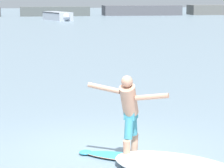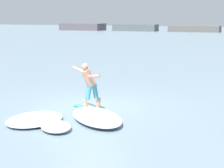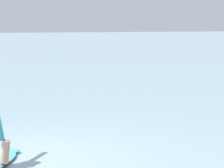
# 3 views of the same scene
# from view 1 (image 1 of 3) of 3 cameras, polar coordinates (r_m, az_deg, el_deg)

# --- Properties ---
(ground_plane) EXTENTS (200.00, 200.00, 0.00)m
(ground_plane) POSITION_cam_1_polar(r_m,az_deg,el_deg) (10.28, -0.61, -7.29)
(ground_plane) COLOR slate
(rock_jetty_breakwater) EXTENTS (69.51, 4.74, 1.46)m
(rock_jetty_breakwater) POSITION_cam_1_polar(r_m,az_deg,el_deg) (71.70, -11.60, 7.68)
(rock_jetty_breakwater) COLOR #534B53
(rock_jetty_breakwater) RESTS_ON ground
(surfboard) EXTENTS (1.82, 1.34, 0.22)m
(surfboard) POSITION_cam_1_polar(r_m,az_deg,el_deg) (9.81, 1.85, -7.88)
(surfboard) COLOR #33A3C4
(surfboard) RESTS_ON ground
(surfer) EXTENTS (1.33, 0.93, 1.52)m
(surfer) POSITION_cam_1_polar(r_m,az_deg,el_deg) (9.47, 1.89, -2.72)
(surfer) COLOR tan
(surfer) RESTS_ON surfboard
(fishing_boat_near_jetty) EXTENTS (3.08, 5.93, 0.93)m
(fishing_boat_near_jetty) POSITION_cam_1_polar(r_m,az_deg,el_deg) (60.18, -5.80, 7.30)
(fishing_boat_near_jetty) COLOR #A1A8B6
(fishing_boat_near_jetty) RESTS_ON ground
(wave_foam_at_nose) EXTENTS (2.58, 2.59, 0.25)m
(wave_foam_at_nose) POSITION_cam_1_polar(r_m,az_deg,el_deg) (9.08, 7.11, -8.86)
(wave_foam_at_nose) COLOR white
(wave_foam_at_nose) RESTS_ON ground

